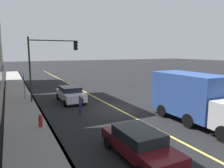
{
  "coord_description": "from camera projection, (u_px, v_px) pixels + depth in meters",
  "views": [
    {
      "loc": [
        -15.25,
        8.07,
        4.8
      ],
      "look_at": [
        0.27,
        0.37,
        2.13
      ],
      "focal_mm": 33.59,
      "sensor_mm": 36.0,
      "label": 1
    }
  ],
  "objects": [
    {
      "name": "ground",
      "position": [
        117.0,
        109.0,
        17.77
      ],
      "size": [
        200.0,
        200.0,
        0.0
      ],
      "primitive_type": "plane",
      "color": "black"
    },
    {
      "name": "sidewalk_slab",
      "position": [
        26.0,
        120.0,
        14.59
      ],
      "size": [
        80.0,
        2.68,
        0.15
      ],
      "primitive_type": "cube",
      "color": "gray",
      "rests_on": "ground"
    },
    {
      "name": "curb_edge",
      "position": [
        44.0,
        118.0,
        15.14
      ],
      "size": [
        80.0,
        0.16,
        0.15
      ],
      "primitive_type": "cube",
      "color": "slate",
      "rests_on": "ground"
    },
    {
      "name": "lane_stripe_center",
      "position": [
        117.0,
        109.0,
        17.77
      ],
      "size": [
        80.0,
        0.16,
        0.01
      ],
      "primitive_type": "cube",
      "color": "#D8CC4C",
      "rests_on": "ground"
    },
    {
      "name": "car_maroon",
      "position": [
        139.0,
        143.0,
        9.49
      ],
      "size": [
        4.51,
        1.91,
        1.34
      ],
      "color": "#591116",
      "rests_on": "ground"
    },
    {
      "name": "car_white",
      "position": [
        71.0,
        94.0,
        20.2
      ],
      "size": [
        4.44,
        2.05,
        1.48
      ],
      "color": "silver",
      "rests_on": "ground"
    },
    {
      "name": "truck_blue",
      "position": [
        196.0,
        98.0,
        14.18
      ],
      "size": [
        7.3,
        2.66,
        3.3
      ],
      "color": "silver",
      "rests_on": "ground"
    },
    {
      "name": "pedestrian_with_backpack",
      "position": [
        80.0,
        103.0,
        16.04
      ],
      "size": [
        0.42,
        0.44,
        1.57
      ],
      "color": "#262D4C",
      "rests_on": "ground"
    },
    {
      "name": "traffic_light_mast",
      "position": [
        49.0,
        58.0,
        19.97
      ],
      "size": [
        0.28,
        4.75,
        6.16
      ],
      "color": "#1E3823",
      "rests_on": "ground"
    },
    {
      "name": "street_sign_post",
      "position": [
        24.0,
        85.0,
        20.65
      ],
      "size": [
        0.6,
        0.08,
        2.7
      ],
      "color": "slate",
      "rests_on": "ground"
    },
    {
      "name": "fire_hydrant",
      "position": [
        41.0,
        122.0,
        13.09
      ],
      "size": [
        0.24,
        0.24,
        0.94
      ],
      "color": "red",
      "rests_on": "ground"
    }
  ]
}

